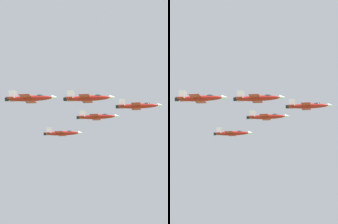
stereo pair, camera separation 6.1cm
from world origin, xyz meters
The scene contains 5 objects.
jet_lead centered at (-22.61, -29.24, 173.65)m, with size 11.12×15.39×3.58m.
jet_left_wingman centered at (-26.14, -50.53, 173.51)m, with size 10.93×15.56×3.60m.
jet_right_wingman centered at (-2.16, -36.15, 173.26)m, with size 11.36×16.08×3.72m.
jet_left_outer centered at (-29.66, -71.83, 170.13)m, with size 10.88×15.33×3.55m.
jet_right_outer centered at (18.29, -43.06, 169.91)m, with size 10.90×15.23×3.54m.
Camera 1 is at (117.63, 58.09, 129.94)m, focal length 75.39 mm.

